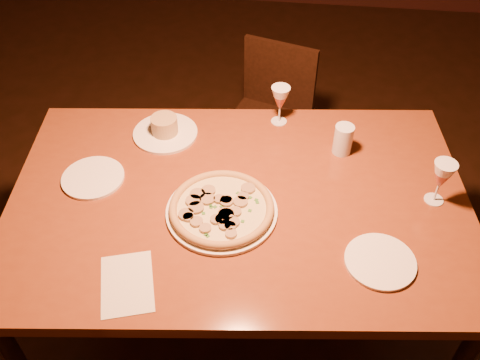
# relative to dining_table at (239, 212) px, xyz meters

# --- Properties ---
(dining_table) EXTENTS (1.65, 1.16, 0.83)m
(dining_table) POSITION_rel_dining_table_xyz_m (0.00, 0.00, 0.00)
(dining_table) COLOR brown
(dining_table) RESTS_ON floor
(chair_far) EXTENTS (0.48, 0.48, 0.80)m
(chair_far) POSITION_rel_dining_table_xyz_m (0.04, 0.99, -0.31)
(chair_far) COLOR black
(chair_far) RESTS_ON floor
(pizza_plate) EXTENTS (0.37, 0.37, 0.04)m
(pizza_plate) POSITION_rel_dining_table_xyz_m (-0.05, -0.08, 0.09)
(pizza_plate) COLOR white
(pizza_plate) RESTS_ON dining_table
(ramekin_saucer) EXTENTS (0.25, 0.25, 0.08)m
(ramekin_saucer) POSITION_rel_dining_table_xyz_m (-0.32, 0.30, 0.10)
(ramekin_saucer) COLOR white
(ramekin_saucer) RESTS_ON dining_table
(wine_glass_far) EXTENTS (0.07, 0.07, 0.16)m
(wine_glass_far) POSITION_rel_dining_table_xyz_m (0.10, 0.43, 0.15)
(wine_glass_far) COLOR #B4564B
(wine_glass_far) RESTS_ON dining_table
(wine_glass_right) EXTENTS (0.07, 0.07, 0.17)m
(wine_glass_right) POSITION_rel_dining_table_xyz_m (0.65, 0.07, 0.16)
(wine_glass_right) COLOR #B4564B
(wine_glass_right) RESTS_ON dining_table
(water_tumbler) EXTENTS (0.07, 0.07, 0.12)m
(water_tumbler) POSITION_rel_dining_table_xyz_m (0.35, 0.28, 0.13)
(water_tumbler) COLOR silver
(water_tumbler) RESTS_ON dining_table
(side_plate_left) EXTENTS (0.22, 0.22, 0.01)m
(side_plate_left) POSITION_rel_dining_table_xyz_m (-0.52, 0.03, 0.08)
(side_plate_left) COLOR white
(side_plate_left) RESTS_ON dining_table
(side_plate_near) EXTENTS (0.21, 0.21, 0.01)m
(side_plate_near) POSITION_rel_dining_table_xyz_m (0.45, -0.22, 0.08)
(side_plate_near) COLOR white
(side_plate_near) RESTS_ON dining_table
(menu_card) EXTENTS (0.21, 0.25, 0.00)m
(menu_card) POSITION_rel_dining_table_xyz_m (-0.28, -0.38, 0.07)
(menu_card) COLOR silver
(menu_card) RESTS_ON dining_table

